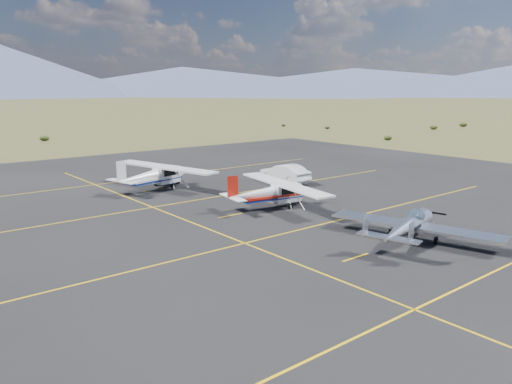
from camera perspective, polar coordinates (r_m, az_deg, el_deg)
name	(u,v)px	position (r m, az deg, el deg)	size (l,w,h in m)	color
ground	(343,232)	(30.85, 9.88, -4.54)	(1600.00, 1600.00, 0.00)	#383D1C
apron	(268,210)	(35.65, 1.40, -2.11)	(72.00, 72.00, 0.02)	black
aircraft_low_wing	(410,225)	(29.49, 17.23, -3.61)	(7.27, 9.92, 2.15)	silver
aircraft_cessna	(272,192)	(36.15, 1.86, -0.01)	(6.38, 10.42, 2.63)	white
aircraft_plain	(155,175)	(43.50, -11.47, 1.94)	(7.34, 11.31, 2.86)	silver
sedan	(285,173)	(45.85, 3.31, 2.15)	(1.79, 5.15, 1.70)	white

